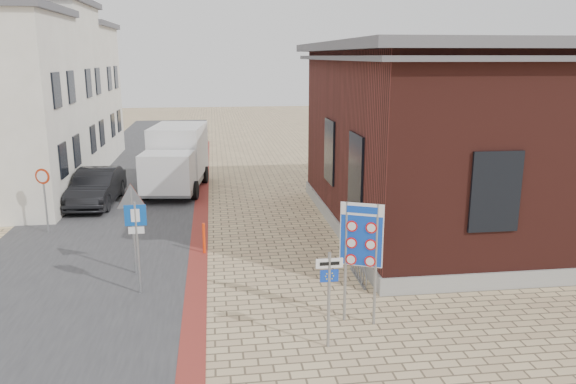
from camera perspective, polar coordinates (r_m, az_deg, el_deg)
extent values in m
plane|color=tan|center=(14.20, -1.23, -12.75)|extent=(120.00, 120.00, 0.00)
cube|color=#38383A|center=(28.65, -15.68, 0.42)|extent=(7.00, 60.00, 0.02)
cube|color=maroon|center=(23.51, -8.84, -2.05)|extent=(0.60, 40.00, 0.02)
cube|color=gray|center=(23.03, 19.53, -2.42)|extent=(12.15, 12.15, 0.50)
cube|color=#471B17|center=(22.40, 20.19, 5.60)|extent=(12.00, 12.00, 6.00)
cube|color=#545359|center=(22.22, 20.87, 13.66)|extent=(13.00, 13.00, 0.30)
cube|color=#545359|center=(22.22, 20.78, 12.63)|extent=(12.70, 12.70, 0.15)
cube|color=black|center=(17.56, 6.95, 2.01)|extent=(0.12, 1.60, 2.40)
cube|color=black|center=(21.39, 4.28, 4.16)|extent=(0.12, 1.60, 2.40)
cube|color=black|center=(15.89, 20.32, 0.02)|extent=(1.40, 0.12, 2.20)
cube|color=black|center=(24.57, -21.89, 3.02)|extent=(0.10, 1.10, 1.40)
cube|color=black|center=(26.86, -20.68, 3.96)|extent=(0.10, 1.10, 1.40)
cube|color=black|center=(24.25, -22.48, 9.53)|extent=(0.10, 1.10, 1.40)
cube|color=black|center=(26.58, -21.19, 9.92)|extent=(0.10, 1.10, 1.40)
cube|color=beige|center=(32.17, -25.32, 8.96)|extent=(7.00, 6.00, 8.80)
cube|color=#545359|center=(32.22, -26.18, 17.02)|extent=(7.40, 6.40, 0.30)
cube|color=black|center=(30.34, -19.21, 5.10)|extent=(0.10, 1.10, 1.40)
cube|color=black|center=(32.68, -18.40, 5.73)|extent=(0.10, 1.10, 1.40)
cube|color=black|center=(30.09, -19.63, 10.38)|extent=(0.10, 1.10, 1.40)
cube|color=black|center=(32.44, -18.77, 10.62)|extent=(0.10, 1.10, 1.40)
cube|color=beige|center=(37.95, -22.58, 9.13)|extent=(7.00, 6.00, 8.00)
cube|color=#545359|center=(37.92, -23.17, 15.37)|extent=(7.40, 6.40, 0.30)
cube|color=black|center=(36.19, -17.38, 6.51)|extent=(0.10, 1.10, 1.40)
cube|color=black|center=(38.55, -16.80, 6.95)|extent=(0.10, 1.10, 1.40)
cube|color=black|center=(35.98, -17.70, 10.93)|extent=(0.10, 1.10, 1.40)
cube|color=black|center=(38.35, -17.09, 11.10)|extent=(0.10, 1.10, 1.40)
torus|color=slate|center=(15.99, 7.69, -8.65)|extent=(0.04, 0.60, 0.60)
torus|color=slate|center=(16.25, 7.42, -8.25)|extent=(0.04, 0.60, 0.60)
torus|color=slate|center=(16.52, 7.15, -7.87)|extent=(0.04, 0.60, 0.60)
torus|color=slate|center=(16.79, 6.89, -7.50)|extent=(0.04, 0.60, 0.60)
torus|color=slate|center=(17.06, 6.64, -7.15)|extent=(0.04, 0.60, 0.60)
cube|color=slate|center=(16.62, 7.12, -8.71)|extent=(0.08, 1.60, 0.04)
imported|color=black|center=(25.75, -18.88, 0.48)|extent=(1.88, 4.78, 1.55)
cube|color=slate|center=(27.41, -11.24, 1.10)|extent=(2.93, 5.99, 0.27)
cube|color=silver|center=(25.29, -12.15, 1.98)|extent=(2.44, 2.07, 1.70)
cube|color=black|center=(24.46, -12.56, 2.34)|extent=(2.02, 0.33, 0.85)
cube|color=silver|center=(28.08, -11.01, 4.28)|extent=(2.80, 4.10, 2.34)
cylinder|color=black|center=(26.03, -14.33, 0.15)|extent=(0.37, 0.88, 0.85)
cylinder|color=black|center=(25.59, -9.46, 0.16)|extent=(0.37, 0.88, 0.85)
cylinder|color=black|center=(29.27, -12.78, 1.71)|extent=(0.37, 0.88, 0.85)
cylinder|color=black|center=(28.88, -8.44, 1.74)|extent=(0.37, 0.88, 0.85)
cylinder|color=gray|center=(13.61, 5.87, -7.13)|extent=(0.07, 0.07, 3.00)
cylinder|color=gray|center=(13.51, 8.91, -7.39)|extent=(0.07, 0.07, 3.00)
cube|color=white|center=(13.32, 7.48, -4.35)|extent=(0.95, 0.46, 1.54)
cube|color=blue|center=(13.32, 7.48, -4.35)|extent=(0.92, 0.45, 1.50)
cube|color=white|center=(13.14, 7.56, -1.78)|extent=(0.92, 0.45, 0.29)
cylinder|color=gray|center=(12.53, 4.16, -10.93)|extent=(0.07, 0.07, 2.21)
cube|color=white|center=(12.19, 4.23, -7.23)|extent=(0.60, 0.05, 0.21)
cube|color=#0F38B7|center=(12.30, 4.21, -8.49)|extent=(0.41, 0.05, 0.27)
cylinder|color=gray|center=(15.62, -15.03, -5.58)|extent=(0.07, 0.07, 2.59)
cube|color=#0E4AA8|center=(15.35, -15.25, -2.29)|extent=(0.57, 0.04, 0.57)
cube|color=white|center=(15.46, -15.15, -3.77)|extent=(0.41, 0.04, 0.19)
cylinder|color=gray|center=(17.07, -15.42, -3.91)|extent=(0.07, 0.07, 2.61)
cylinder|color=gray|center=(22.13, -23.43, -0.86)|extent=(0.07, 0.07, 2.39)
cylinder|color=#B32C0D|center=(21.93, -23.66, 1.48)|extent=(0.55, 0.21, 0.57)
cylinder|color=#FD3D0D|center=(18.57, -8.53, -4.69)|extent=(0.11, 0.11, 1.03)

